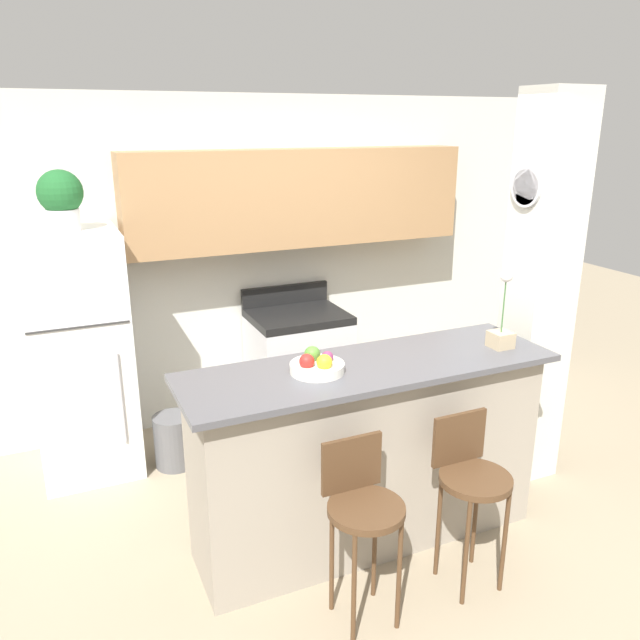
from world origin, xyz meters
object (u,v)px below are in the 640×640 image
(refrigerator, at_px, (80,354))
(stove_range, at_px, (298,366))
(bar_stool_right, at_px, (470,478))
(bar_stool_left, at_px, (362,507))
(fruit_bowl, at_px, (317,365))
(trash_bin, at_px, (174,441))
(potted_plant_on_fridge, at_px, (61,198))
(orchid_vase, at_px, (502,327))

(refrigerator, distance_m, stove_range, 1.67)
(bar_stool_right, bearing_deg, bar_stool_left, 180.00)
(bar_stool_left, height_order, fruit_bowl, fruit_bowl)
(bar_stool_right, xyz_separation_m, fruit_bowl, (-0.62, 0.54, 0.53))
(refrigerator, xyz_separation_m, trash_bin, (0.54, -0.26, -0.65))
(refrigerator, height_order, potted_plant_on_fridge, potted_plant_on_fridge)
(refrigerator, relative_size, bar_stool_right, 1.82)
(bar_stool_right, distance_m, orchid_vase, 0.91)
(bar_stool_left, relative_size, orchid_vase, 2.00)
(potted_plant_on_fridge, bearing_deg, bar_stool_left, -61.99)
(refrigerator, height_order, fruit_bowl, refrigerator)
(bar_stool_left, distance_m, trash_bin, 1.92)
(refrigerator, relative_size, potted_plant_on_fridge, 4.34)
(orchid_vase, bearing_deg, bar_stool_left, -158.32)
(bar_stool_right, bearing_deg, stove_range, 92.43)
(refrigerator, relative_size, fruit_bowl, 5.86)
(orchid_vase, bearing_deg, bar_stool_right, -138.26)
(orchid_vase, relative_size, trash_bin, 1.21)
(bar_stool_right, distance_m, trash_bin, 2.19)
(refrigerator, xyz_separation_m, potted_plant_on_fridge, (-0.00, 0.00, 1.05))
(stove_range, height_order, fruit_bowl, fruit_bowl)
(stove_range, xyz_separation_m, bar_stool_left, (-0.54, -2.12, 0.15))
(refrigerator, xyz_separation_m, stove_range, (1.62, 0.07, -0.38))
(refrigerator, xyz_separation_m, bar_stool_left, (1.09, -2.05, -0.23))
(stove_range, distance_m, bar_stool_left, 2.19)
(refrigerator, bearing_deg, bar_stool_right, -50.06)
(fruit_bowl, bearing_deg, refrigerator, 125.82)
(potted_plant_on_fridge, distance_m, orchid_vase, 2.81)
(bar_stool_right, bearing_deg, trash_bin, 123.29)
(fruit_bowl, bearing_deg, orchid_vase, -4.42)
(bar_stool_right, bearing_deg, refrigerator, 129.94)
(stove_range, bearing_deg, fruit_bowl, -108.62)
(fruit_bowl, bearing_deg, potted_plant_on_fridge, 125.82)
(orchid_vase, distance_m, trash_bin, 2.38)
(potted_plant_on_fridge, xyz_separation_m, fruit_bowl, (1.09, -1.51, -0.75))
(potted_plant_on_fridge, bearing_deg, refrigerator, -65.70)
(bar_stool_left, bearing_deg, refrigerator, 118.01)
(refrigerator, height_order, orchid_vase, refrigerator)
(bar_stool_right, height_order, orchid_vase, orchid_vase)
(stove_range, relative_size, bar_stool_right, 1.16)
(bar_stool_right, distance_m, potted_plant_on_fridge, 2.96)
(stove_range, relative_size, trash_bin, 2.82)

